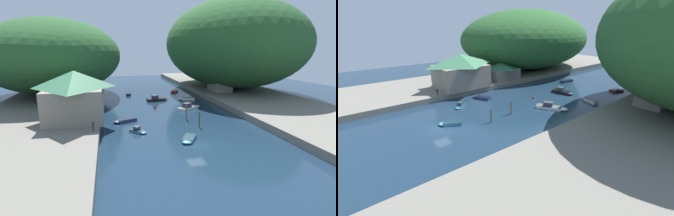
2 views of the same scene
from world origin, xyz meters
TOP-DOWN VIEW (x-y plane):
  - water_surface at (0.00, 30.00)m, footprint 130.00×130.00m
  - left_bank at (-24.12, 30.00)m, footprint 22.00×120.00m
  - right_bank at (24.12, 30.00)m, footprint 22.00×120.00m
  - hillside_left at (-25.22, 44.39)m, footprint 34.83×48.76m
  - hillside_right at (25.22, 42.80)m, footprint 38.14×53.39m
  - waterfront_building at (-17.01, 13.44)m, footprint 9.66×12.88m
  - boathouse_shed at (-17.97, 26.85)m, footprint 8.20×9.15m
  - right_bank_cottage at (18.92, 35.64)m, footprint 5.09×7.82m
  - boat_red_skiff at (8.16, 44.08)m, footprint 3.08×4.19m
  - boat_far_right_bank at (-5.94, 42.62)m, footprint 1.81×5.23m
  - boat_mid_channel at (7.88, 31.44)m, footprint 4.43×2.36m
  - boat_far_upstream at (-9.06, 13.86)m, footprint 4.64×3.18m
  - boat_open_rowboat at (5.58, 21.32)m, footprint 6.36×4.73m
  - boat_moored_right at (-7.19, 7.29)m, footprint 2.89×3.10m
  - boat_navy_launch at (0.45, 31.73)m, footprint 5.57×2.70m
  - boat_small_dinghy at (-0.62, 1.84)m, footprint 3.23×4.17m
  - mooring_post_nearest at (3.15, 7.89)m, footprint 0.21×0.21m
  - mooring_post_second at (2.44, 13.09)m, footprint 0.27×0.27m
  - channel_buoy_near at (-1.65, 23.47)m, footprint 0.56×0.56m
  - person_on_quay at (-15.07, 13.04)m, footprint 0.24×0.39m
  - person_by_boathouse at (-13.94, 5.62)m, footprint 0.25×0.39m

SIDE VIEW (x-z plane):
  - water_surface at x=0.00m, z-range 0.00..0.00m
  - boat_small_dinghy at x=-0.62m, z-range 0.00..0.50m
  - boat_red_skiff at x=8.16m, z-range -0.15..0.67m
  - boat_far_upstream at x=-9.06m, z-range 0.00..0.57m
  - boat_moored_right at x=-7.19m, z-range -0.19..0.76m
  - boat_mid_channel at x=7.88m, z-range 0.00..0.61m
  - channel_buoy_near at x=-1.65m, z-range -0.09..0.74m
  - boat_far_right_bank at x=-5.94m, z-range 0.00..0.67m
  - boat_open_rowboat at x=5.58m, z-range -0.28..1.12m
  - boat_navy_launch at x=0.45m, z-range -0.29..1.24m
  - left_bank at x=-24.12m, z-range 0.00..1.27m
  - right_bank at x=24.12m, z-range 0.00..1.27m
  - mooring_post_nearest at x=3.15m, z-range 0.01..2.64m
  - mooring_post_second at x=2.44m, z-range 0.01..2.82m
  - person_on_quay at x=-15.07m, z-range 1.40..3.09m
  - person_by_boathouse at x=-13.94m, z-range 1.40..3.09m
  - right_bank_cottage at x=18.92m, z-range 1.35..5.84m
  - boathouse_shed at x=-17.97m, z-range 1.35..5.97m
  - waterfront_building at x=-17.01m, z-range 1.41..9.59m
  - hillside_left at x=-25.22m, z-range 1.27..20.81m
  - hillside_right at x=25.22m, z-range 1.27..27.24m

